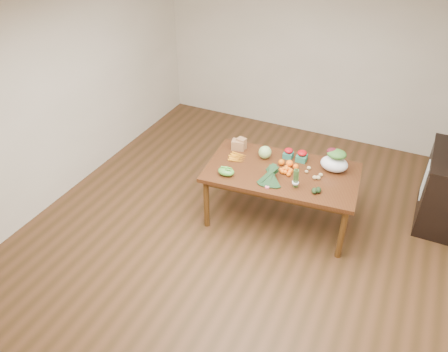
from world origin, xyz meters
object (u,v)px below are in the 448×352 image
at_px(dining_table, 280,196).
at_px(asparagus_bundle, 296,178).
at_px(cabinet, 445,189).
at_px(paper_bag, 238,144).
at_px(salad_bag, 335,161).
at_px(cabbage, 265,152).
at_px(mandarin_cluster, 286,170).
at_px(kale_bunch, 270,177).

xyz_separation_m(dining_table, asparagus_bundle, (0.24, -0.25, 0.50)).
distance_m(cabinet, paper_bag, 2.63).
bearing_deg(dining_table, cabinet, 20.30).
height_order(dining_table, salad_bag, salad_bag).
distance_m(cabinet, cabbage, 2.28).
xyz_separation_m(mandarin_cluster, asparagus_bundle, (0.19, -0.24, 0.08)).
xyz_separation_m(mandarin_cluster, salad_bag, (0.49, 0.29, 0.08)).
height_order(dining_table, paper_bag, paper_bag).
distance_m(paper_bag, cabbage, 0.39).
xyz_separation_m(dining_table, mandarin_cluster, (0.05, -0.01, 0.42)).
distance_m(dining_table, kale_bunch, 0.55).
xyz_separation_m(dining_table, salad_bag, (0.55, 0.28, 0.50)).
bearing_deg(cabinet, cabbage, -161.66).
bearing_deg(kale_bunch, mandarin_cluster, 64.11).
distance_m(paper_bag, salad_bag, 1.23).
distance_m(cabinet, kale_bunch, 2.27).
bearing_deg(mandarin_cluster, cabinet, 26.95).
bearing_deg(kale_bunch, paper_bag, 133.84).
xyz_separation_m(asparagus_bundle, salad_bag, (0.31, 0.53, 0.00)).
bearing_deg(asparagus_bundle, mandarin_cluster, 122.34).
bearing_deg(mandarin_cluster, cabbage, 150.14).
relative_size(cabinet, salad_bag, 3.12).
bearing_deg(dining_table, salad_bag, 21.00).
bearing_deg(salad_bag, asparagus_bundle, -120.36).
bearing_deg(cabinet, asparagus_bundle, -144.40).
bearing_deg(dining_table, asparagus_bundle, -51.90).
bearing_deg(cabinet, mandarin_cluster, -153.05).
distance_m(cabinet, asparagus_bundle, 2.01).
height_order(cabinet, paper_bag, cabinet).
bearing_deg(salad_bag, paper_bag, -178.16).
distance_m(cabbage, mandarin_cluster, 0.40).
relative_size(paper_bag, kale_bunch, 0.54).
bearing_deg(cabbage, paper_bag, 172.76).
xyz_separation_m(mandarin_cluster, kale_bunch, (-0.11, -0.29, 0.04)).
xyz_separation_m(cabbage, kale_bunch, (0.24, -0.49, -0.00)).
distance_m(dining_table, cabinet, 2.05).
bearing_deg(paper_bag, dining_table, -19.18).
bearing_deg(dining_table, cabbage, 141.94).
xyz_separation_m(paper_bag, mandarin_cluster, (0.73, -0.25, -0.04)).
xyz_separation_m(kale_bunch, asparagus_bundle, (0.29, 0.05, 0.05)).
height_order(paper_bag, kale_bunch, kale_bunch).
xyz_separation_m(cabinet, kale_bunch, (-1.90, -1.20, 0.36)).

